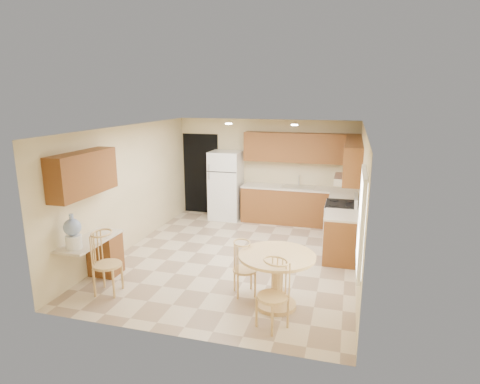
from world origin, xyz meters
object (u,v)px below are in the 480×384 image
(dining_table, at_px, (277,273))
(chair_desk, at_px, (103,259))
(stove, at_px, (341,224))
(water_crock, at_px, (73,233))
(chair_table_a, at_px, (243,265))
(refrigerator, at_px, (226,185))
(chair_table_b, at_px, (271,291))

(dining_table, xyz_separation_m, chair_desk, (-2.65, -0.38, 0.07))
(chair_desk, bearing_deg, stove, 125.02)
(stove, distance_m, water_crock, 5.14)
(stove, height_order, chair_desk, stove)
(stove, relative_size, chair_table_a, 1.26)
(chair_desk, relative_size, water_crock, 1.82)
(refrigerator, xyz_separation_m, water_crock, (-1.05, -4.49, 0.16))
(refrigerator, height_order, chair_table_a, refrigerator)
(chair_table_a, height_order, chair_table_b, chair_table_b)
(chair_table_a, bearing_deg, chair_table_b, 9.47)
(chair_table_a, bearing_deg, refrigerator, 174.24)
(chair_table_b, distance_m, chair_desk, 2.71)
(refrigerator, bearing_deg, chair_table_b, -65.90)
(chair_table_b, bearing_deg, water_crock, 30.37)
(dining_table, height_order, chair_table_a, chair_table_a)
(refrigerator, xyz_separation_m, dining_table, (2.05, -4.04, -0.32))
(chair_desk, distance_m, water_crock, 0.61)
(stove, bearing_deg, chair_table_b, -102.61)
(refrigerator, height_order, stove, refrigerator)
(stove, xyz_separation_m, chair_table_b, (-0.78, -3.47, 0.11))
(refrigerator, distance_m, water_crock, 4.61)
(stove, bearing_deg, chair_table_a, -117.40)
(refrigerator, height_order, chair_table_b, refrigerator)
(refrigerator, relative_size, chair_desk, 1.72)
(stove, distance_m, chair_table_b, 3.56)
(stove, xyz_separation_m, chair_desk, (-3.47, -3.21, 0.14))
(stove, xyz_separation_m, dining_table, (-0.83, -2.82, 0.07))
(dining_table, bearing_deg, chair_desk, -171.79)
(stove, height_order, chair_table_b, stove)
(dining_table, height_order, water_crock, water_crock)
(refrigerator, xyz_separation_m, stove, (2.88, -1.22, -0.39))
(chair_table_a, relative_size, chair_desk, 0.87)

